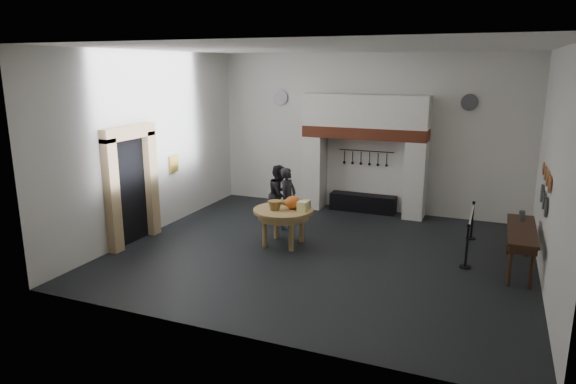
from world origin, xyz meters
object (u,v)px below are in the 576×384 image
at_px(visitor_far, 280,194).
at_px(barrier_post_near, 467,247).
at_px(iron_range, 363,203).
at_px(visitor_near, 288,199).
at_px(side_table, 522,230).
at_px(barrier_post_far, 472,221).
at_px(work_table, 283,210).

distance_m(visitor_far, barrier_post_near, 5.10).
relative_size(iron_range, visitor_near, 1.18).
bearing_deg(visitor_far, side_table, -96.42).
bearing_deg(barrier_post_near, iron_range, 132.16).
relative_size(visitor_near, barrier_post_near, 1.79).
relative_size(visitor_far, side_table, 0.72).
height_order(iron_range, visitor_near, visitor_near).
height_order(visitor_near, barrier_post_far, visitor_near).
bearing_deg(iron_range, side_table, -37.27).
height_order(work_table, barrier_post_far, barrier_post_far).
xyz_separation_m(work_table, barrier_post_near, (4.11, 0.13, -0.39)).
xyz_separation_m(iron_range, visitor_near, (-1.40, -2.36, 0.56)).
xyz_separation_m(side_table, barrier_post_near, (-1.02, -0.28, -0.42)).
relative_size(work_table, barrier_post_near, 1.57).
bearing_deg(visitor_near, work_table, -153.19).
bearing_deg(visitor_far, work_table, -149.13).
height_order(visitor_near, side_table, visitor_near).
bearing_deg(work_table, visitor_far, 116.14).
height_order(visitor_far, barrier_post_near, visitor_far).
height_order(work_table, visitor_far, visitor_far).
distance_m(side_table, barrier_post_near, 1.14).
bearing_deg(visitor_near, iron_range, -21.47).
bearing_deg(visitor_near, barrier_post_near, -93.86).
bearing_deg(iron_range, barrier_post_far, -24.44).
xyz_separation_m(visitor_far, barrier_post_far, (4.88, 0.56, -0.34)).
bearing_deg(work_table, barrier_post_near, 1.82).
relative_size(iron_range, barrier_post_near, 2.11).
xyz_separation_m(iron_range, visitor_far, (-1.80, -1.96, 0.54)).
bearing_deg(side_table, barrier_post_far, 120.71).
distance_m(work_table, barrier_post_near, 4.13).
height_order(visitor_far, barrier_post_far, visitor_far).
bearing_deg(iron_range, work_table, -106.24).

